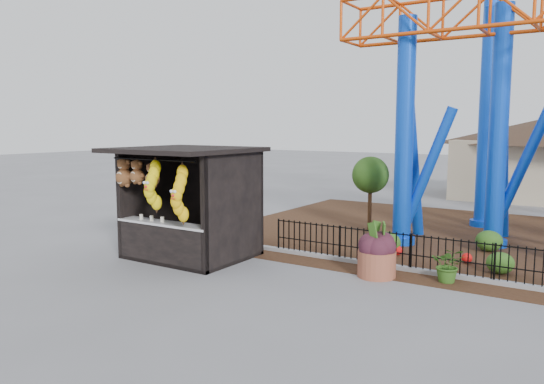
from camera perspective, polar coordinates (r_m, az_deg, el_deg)
The scene contains 9 objects.
ground at distance 12.77m, azimuth -1.96°, elevation -9.79°, with size 120.00×120.00×0.00m, color slate.
mulch_bed at distance 18.64m, azimuth 23.07°, elevation -4.93°, with size 18.00×12.00×0.02m, color #331E11.
curb at distance 13.85m, azimuth 19.44°, elevation -8.59°, with size 18.00×0.18×0.12m, color gray.
prize_booth at distance 14.98m, azimuth -9.49°, elevation -1.36°, with size 3.50×3.40×3.12m.
picket_fence at distance 13.57m, azimuth 23.24°, elevation -7.17°, with size 12.20×0.06×1.00m, color black, non-canonical shape.
terracotta_planter at distance 13.46m, azimuth 11.19°, elevation -7.58°, with size 0.94×0.94×0.66m, color #954D36.
planter_foliage at distance 13.31m, azimuth 11.25°, elevation -4.88°, with size 0.70×0.70×0.64m, color #35151F.
potted_plant at distance 13.39m, azimuth 18.47°, elevation -7.44°, with size 0.78×0.67×0.86m, color #1A5118.
landscaping at distance 15.84m, azimuth 22.06°, elevation -5.88°, with size 7.62×3.12×0.63m.
Camera 1 is at (7.00, -10.02, 3.72)m, focal length 35.00 mm.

